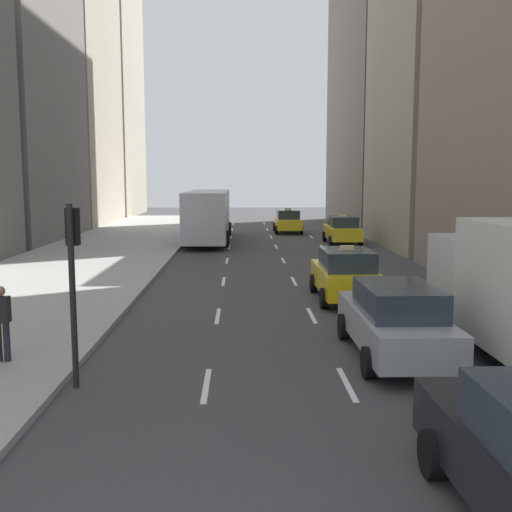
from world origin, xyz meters
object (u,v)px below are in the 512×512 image
taxi_second (342,230)px  traffic_light_pole (73,265)px  taxi_lead (288,221)px  taxi_third (346,274)px  sedan_black_near (395,320)px  city_bus (208,214)px  pedestrian_mid_block (1,320)px

taxi_second → traffic_light_pole: (-9.55, -25.41, 1.53)m
taxi_lead → taxi_third: same height
taxi_lead → sedan_black_near: bearing=-90.0°
taxi_lead → taxi_second: size_ratio=1.00×
traffic_light_pole → taxi_lead: bearing=78.5°
city_bus → taxi_lead: bearing=47.2°
taxi_third → traffic_light_pole: size_ratio=1.22×
taxi_lead → sedan_black_near: (0.00, -31.39, -0.00)m
taxi_second → pedestrian_mid_block: size_ratio=2.67×
taxi_third → sedan_black_near: (0.00, -6.47, -0.00)m
taxi_second → sedan_black_near: taxi_second is taller
taxi_second → city_bus: size_ratio=0.38×
taxi_second → taxi_third: (-2.80, -17.22, 0.00)m
pedestrian_mid_block → traffic_light_pole: bearing=-31.6°
pedestrian_mid_block → taxi_lead: bearing=74.9°
taxi_second → pedestrian_mid_block: taxi_second is taller
city_bus → pedestrian_mid_block: (-3.03, -25.88, -0.72)m
taxi_second → taxi_lead: bearing=110.0°
taxi_second → city_bus: (-8.41, 1.64, 0.91)m
traffic_light_pole → sedan_black_near: bearing=14.2°
taxi_third → pedestrian_mid_block: size_ratio=2.67×
pedestrian_mid_block → sedan_black_near: bearing=3.6°
sedan_black_near → pedestrian_mid_block: size_ratio=2.92×
taxi_lead → sedan_black_near: size_ratio=0.91×
taxi_third → taxi_lead: bearing=90.0°
taxi_lead → taxi_third: (0.00, -24.92, 0.00)m
taxi_second → city_bus: 8.62m
city_bus → pedestrian_mid_block: size_ratio=7.04×
taxi_second → traffic_light_pole: 27.19m
taxi_lead → traffic_light_pole: size_ratio=1.22×
taxi_third → traffic_light_pole: (-6.75, -8.19, 1.53)m
taxi_third → pedestrian_mid_block: 11.14m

